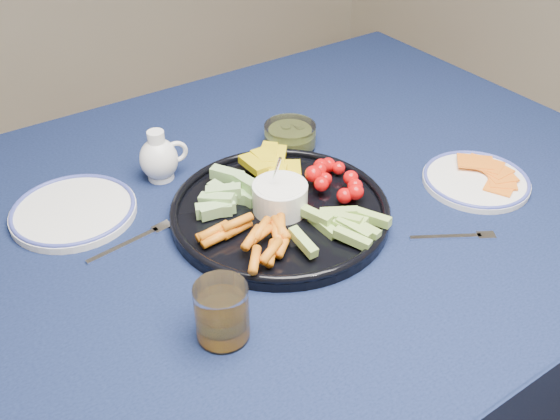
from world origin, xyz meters
TOP-DOWN VIEW (x-y plane):
  - dining_table at (0.00, 0.00)m, footprint 1.67×1.07m
  - crudite_platter at (0.08, -0.05)m, footprint 0.38×0.38m
  - creamer_pitcher at (-0.03, 0.18)m, footprint 0.09×0.07m
  - pickle_bowl at (0.24, 0.14)m, footprint 0.11×0.11m
  - cheese_plate at (0.45, -0.17)m, footprint 0.20×0.20m
  - juice_tumbler at (-0.14, -0.23)m, footprint 0.08×0.08m
  - fork_left at (-0.15, 0.03)m, footprint 0.16×0.03m
  - fork_right at (0.30, -0.27)m, footprint 0.13×0.09m
  - side_plate_extra at (-0.21, 0.16)m, footprint 0.22×0.22m

SIDE VIEW (x-z plane):
  - dining_table at x=0.00m, z-range 0.29..1.03m
  - fork_right at x=0.30m, z-range 0.75..0.75m
  - fork_left at x=-0.15m, z-range 0.75..0.75m
  - side_plate_extra at x=-0.21m, z-range 0.75..0.76m
  - cheese_plate at x=0.45m, z-range 0.74..0.77m
  - crudite_platter at x=0.08m, z-range 0.71..0.83m
  - pickle_bowl at x=0.24m, z-range 0.74..0.79m
  - juice_tumbler at x=-0.14m, z-range 0.74..0.83m
  - creamer_pitcher at x=-0.03m, z-range 0.74..0.84m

